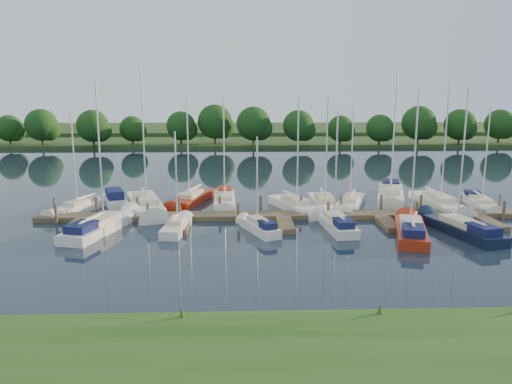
{
  "coord_description": "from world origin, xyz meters",
  "views": [
    {
      "loc": [
        -3.63,
        -32.02,
        10.17
      ],
      "look_at": [
        -2.17,
        8.0,
        2.2
      ],
      "focal_mm": 35.0,
      "sensor_mm": 36.0,
      "label": 1
    }
  ],
  "objects_px": {
    "sailboat_n_0": "(79,208)",
    "sailboat_n_5": "(295,207)",
    "sailboat_s_2": "(259,228)",
    "motorboat": "(115,201)",
    "dock": "(283,217)"
  },
  "relations": [
    {
      "from": "dock",
      "to": "sailboat_n_0",
      "type": "bearing_deg",
      "value": 167.94
    },
    {
      "from": "sailboat_n_0",
      "to": "sailboat_s_2",
      "type": "bearing_deg",
      "value": 179.5
    },
    {
      "from": "motorboat",
      "to": "sailboat_s_2",
      "type": "height_order",
      "value": "sailboat_s_2"
    },
    {
      "from": "sailboat_n_5",
      "to": "sailboat_s_2",
      "type": "height_order",
      "value": "sailboat_n_5"
    },
    {
      "from": "dock",
      "to": "sailboat_n_0",
      "type": "relative_size",
      "value": 4.38
    },
    {
      "from": "dock",
      "to": "sailboat_n_5",
      "type": "distance_m",
      "value": 3.56
    },
    {
      "from": "dock",
      "to": "sailboat_n_5",
      "type": "bearing_deg",
      "value": 66.83
    },
    {
      "from": "motorboat",
      "to": "sailboat_s_2",
      "type": "bearing_deg",
      "value": 122.71
    },
    {
      "from": "motorboat",
      "to": "sailboat_n_0",
      "type": "bearing_deg",
      "value": 22.12
    },
    {
      "from": "dock",
      "to": "sailboat_n_5",
      "type": "relative_size",
      "value": 3.95
    },
    {
      "from": "sailboat_n_0",
      "to": "sailboat_s_2",
      "type": "relative_size",
      "value": 1.23
    },
    {
      "from": "sailboat_n_0",
      "to": "sailboat_n_5",
      "type": "xyz_separation_m",
      "value": [
        18.95,
        -0.48,
        0.01
      ]
    },
    {
      "from": "sailboat_n_0",
      "to": "motorboat",
      "type": "height_order",
      "value": "sailboat_n_0"
    },
    {
      "from": "dock",
      "to": "sailboat_s_2",
      "type": "distance_m",
      "value": 4.09
    },
    {
      "from": "dock",
      "to": "sailboat_s_2",
      "type": "xyz_separation_m",
      "value": [
        -2.1,
        -3.51,
        0.12
      ]
    }
  ]
}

